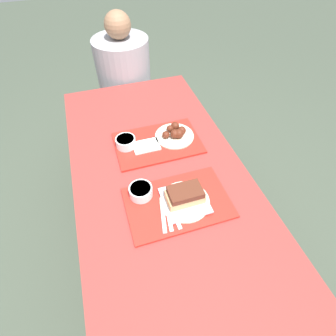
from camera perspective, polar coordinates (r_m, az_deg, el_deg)
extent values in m
plane|color=#424C3D|center=(1.89, -1.06, -16.37)|extent=(12.00, 12.00, 0.00)
cube|color=maroon|center=(1.28, -1.51, -2.17)|extent=(0.82, 1.73, 0.04)
cylinder|color=maroon|center=(2.08, -17.01, 5.01)|extent=(0.07, 0.07, 0.71)
cylinder|color=maroon|center=(2.15, 1.73, 9.09)|extent=(0.07, 0.07, 0.71)
cube|color=maroon|center=(2.29, -9.33, 12.90)|extent=(0.78, 0.28, 0.04)
cylinder|color=maroon|center=(2.41, -16.45, 7.01)|extent=(0.06, 0.06, 0.39)
cylinder|color=maroon|center=(2.47, -1.09, 10.34)|extent=(0.06, 0.06, 0.39)
cube|color=red|center=(1.16, 2.13, -7.54)|extent=(0.45, 0.29, 0.01)
cube|color=red|center=(1.41, -2.24, 5.48)|extent=(0.45, 0.29, 0.01)
cylinder|color=white|center=(1.16, -5.94, -5.07)|extent=(0.10, 0.10, 0.05)
cylinder|color=beige|center=(1.15, -6.01, -4.52)|extent=(0.09, 0.09, 0.01)
cylinder|color=beige|center=(1.15, 3.64, -7.24)|extent=(0.22, 0.22, 0.01)
cube|color=silver|center=(1.14, 3.66, -7.02)|extent=(0.19, 0.19, 0.01)
cube|color=#DBB275|center=(1.12, 3.73, -6.28)|extent=(0.16, 0.09, 0.04)
cube|color=#562819|center=(1.10, 3.81, -5.21)|extent=(0.14, 0.09, 0.03)
cube|color=white|center=(1.12, 0.02, -9.87)|extent=(0.04, 0.17, 0.00)
cube|color=white|center=(1.12, 1.11, -9.58)|extent=(0.02, 0.17, 0.00)
cube|color=white|center=(1.11, -1.08, -10.16)|extent=(0.05, 0.17, 0.00)
cube|color=#A59E93|center=(1.19, 1.52, -4.67)|extent=(0.04, 0.03, 0.01)
cylinder|color=white|center=(1.39, -9.19, 5.59)|extent=(0.10, 0.10, 0.05)
cylinder|color=beige|center=(1.37, -9.28, 6.16)|extent=(0.09, 0.09, 0.01)
cylinder|color=beige|center=(1.44, 1.41, 7.01)|extent=(0.21, 0.21, 0.01)
sphere|color=#562314|center=(1.43, 3.01, 8.15)|extent=(0.05, 0.05, 0.05)
sphere|color=#562314|center=(1.46, 1.54, 9.11)|extent=(0.05, 0.05, 0.05)
sphere|color=#562314|center=(1.45, 0.45, 8.55)|extent=(0.04, 0.04, 0.04)
sphere|color=#562314|center=(1.41, -0.46, 7.23)|extent=(0.04, 0.04, 0.04)
sphere|color=#562314|center=(1.41, 1.48, 7.43)|extent=(0.05, 0.05, 0.05)
sphere|color=#562314|center=(1.41, 2.39, 7.47)|extent=(0.05, 0.05, 0.05)
cube|color=white|center=(1.38, -4.74, 4.82)|extent=(0.14, 0.10, 0.01)
cylinder|color=#9E9EA3|center=(2.14, -9.50, 19.31)|extent=(0.40, 0.40, 0.54)
sphere|color=#936B4C|center=(2.00, -10.93, 28.29)|extent=(0.18, 0.18, 0.18)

